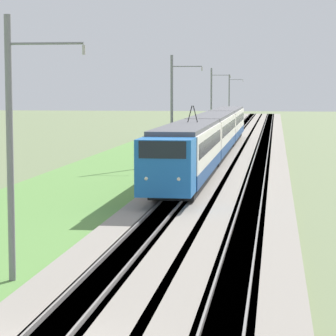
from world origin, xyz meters
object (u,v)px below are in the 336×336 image
Objects in this scene: catenary_mast_far at (212,101)px; catenary_mast_distant at (229,98)px; catenary_mast_mid at (172,109)px; passenger_train at (213,133)px; catenary_mast_near at (12,147)px.

catenary_mast_far reaches higher than catenary_mast_distant.
catenary_mast_far is at bearing -0.00° from catenary_mast_mid.
catenary_mast_distant is (73.30, 2.88, 2.06)m from passenger_train.
catenary_mast_distant is (117.01, 0.00, 0.08)m from catenary_mast_near.
passenger_train is 73.38m from catenary_mast_distant.
catenary_mast_distant reaches higher than passenger_train.
catenary_mast_near is at bearing -180.00° from catenary_mast_mid.
passenger_train is 6.86× the size of catenary_mast_mid.
catenary_mast_near is (-43.71, 2.88, 1.98)m from passenger_train.
catenary_mast_distant is (78.01, -0.00, -0.10)m from catenary_mast_mid.
catenary_mast_near is 78.01m from catenary_mast_far.
passenger_train is at bearing -31.45° from catenary_mast_mid.
passenger_train is 5.93m from catenary_mast_mid.
catenary_mast_mid reaches higher than catenary_mast_far.
catenary_mast_near is 0.97× the size of catenary_mast_far.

